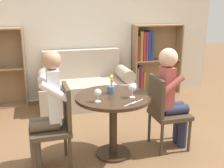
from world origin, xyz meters
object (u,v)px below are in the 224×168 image
couch (85,87)px  person_right (172,95)px  person_left (47,109)px  wine_glass_left (98,93)px  chair_left (56,123)px  chair_right (164,109)px  flower_vase (111,88)px  wine_glass_right (132,88)px  bookshelf_right (150,59)px

couch → person_right: 1.96m
person_left → wine_glass_left: bearing=78.2°
couch → wine_glass_left: 2.02m
couch → chair_left: bearing=-109.0°
chair_right → flower_vase: size_ratio=4.25×
wine_glass_right → flower_vase: flower_vase is taller
person_left → wine_glass_right: size_ratio=8.08×
flower_vase → chair_right: bearing=-7.8°
couch → person_left: size_ratio=1.25×
bookshelf_right → person_left: size_ratio=1.05×
person_left → person_right: (1.45, 0.06, 0.01)m
person_left → wine_glass_left: size_ratio=9.16×
bookshelf_right → chair_left: bearing=-132.6°
wine_glass_left → couch: bearing=83.9°
wine_glass_left → wine_glass_right: wine_glass_right is taller
bookshelf_right → couch: bearing=-168.3°
wine_glass_right → wine_glass_left: bearing=-175.0°
chair_right → wine_glass_left: 0.92m
person_right → wine_glass_left: bearing=98.8°
person_left → wine_glass_right: (0.91, -0.06, 0.17)m
wine_glass_left → flower_vase: (0.21, 0.24, -0.03)m
wine_glass_left → bookshelf_right: bearing=55.6°
couch → flower_vase: size_ratio=7.48×
chair_left → wine_glass_left: 0.55m
wine_glass_left → flower_vase: bearing=48.9°
bookshelf_right → person_right: bearing=-105.9°
chair_left → wine_glass_right: chair_left is taller
bookshelf_right → wine_glass_left: (-1.52, -2.22, 0.13)m
bookshelf_right → flower_vase: (-1.31, -1.98, 0.11)m
chair_left → couch: bearing=159.6°
person_left → flower_vase: bearing=99.8°
chair_right → wine_glass_left: (-0.84, -0.15, 0.33)m
chair_left → wine_glass_right: bearing=84.0°
person_right → wine_glass_right: 0.58m
chair_left → flower_vase: flower_vase is taller
person_left → bookshelf_right: bearing=134.7°
person_left → couch: bearing=157.2°
wine_glass_right → person_right: bearing=12.6°
chair_right → flower_vase: (-0.63, 0.09, 0.30)m
chair_left → person_right: 1.37m
person_left → person_right: size_ratio=1.03×
person_right → flower_vase: 0.74m
couch → person_left: bearing=-111.4°
person_left → wine_glass_left: 0.55m
person_right → flower_vase: size_ratio=5.81×
chair_left → wine_glass_right: size_ratio=5.73×
person_right → wine_glass_left: (-0.93, -0.15, 0.15)m
person_right → wine_glass_left: person_right is taller
bookshelf_right → flower_vase: bookshelf_right is taller
person_right → wine_glass_right: bearing=102.0°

